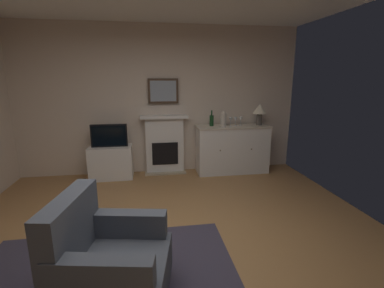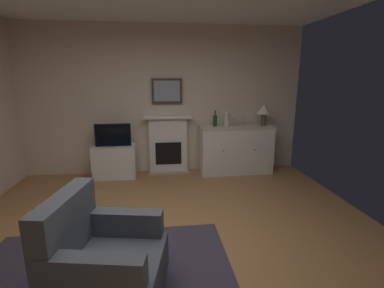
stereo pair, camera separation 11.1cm
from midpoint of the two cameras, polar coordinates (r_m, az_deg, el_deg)
name	(u,v)px [view 1 (the left image)]	position (r m, az deg, el deg)	size (l,w,h in m)	color
ground_plane	(175,259)	(3.11, -4.64, -22.48)	(5.22, 5.54, 0.10)	#9E7042
wall_rear	(159,101)	(5.27, -7.30, 8.76)	(5.22, 0.06, 2.71)	beige
fireplace_unit	(165,144)	(5.28, -6.22, -0.07)	(0.87, 0.30, 1.10)	white
framed_picture	(163,91)	(5.18, -6.53, 10.72)	(0.55, 0.04, 0.45)	#473323
sideboard_cabinet	(232,149)	(5.34, 7.64, -1.03)	(1.37, 0.49, 0.90)	white
table_lamp	(260,110)	(5.38, 13.12, 6.74)	(0.26, 0.26, 0.40)	#4C4742
wine_bottle	(212,120)	(5.17, 3.42, 4.87)	(0.08, 0.08, 0.29)	#193F1E
wine_glass_left	(231,120)	(5.16, 7.30, 4.93)	(0.07, 0.07, 0.16)	silver
wine_glass_center	(236,119)	(5.24, 8.30, 5.03)	(0.07, 0.07, 0.16)	silver
wine_glass_right	(241,119)	(5.30, 9.32, 5.10)	(0.07, 0.07, 0.16)	silver
vase_decorative	(223,119)	(5.12, 5.84, 5.12)	(0.11, 0.11, 0.28)	beige
tv_cabinet	(111,162)	(5.23, -16.80, -3.59)	(0.75, 0.42, 0.59)	white
tv_set	(109,136)	(5.09, -17.20, 1.65)	(0.62, 0.07, 0.40)	black
armchair	(107,262)	(2.45, -18.31, -21.93)	(0.94, 0.90, 0.92)	#474C56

